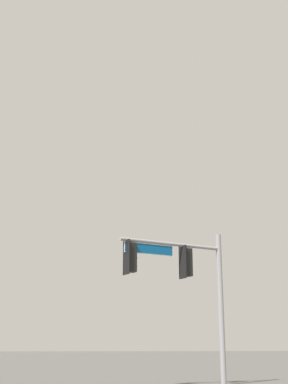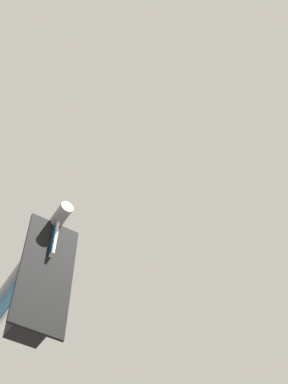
{
  "view_description": "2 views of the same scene",
  "coord_description": "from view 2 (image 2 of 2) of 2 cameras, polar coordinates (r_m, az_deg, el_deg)",
  "views": [
    {
      "loc": [
        1.45,
        11.36,
        1.38
      ],
      "look_at": [
        -4.9,
        -9.04,
        7.61
      ],
      "focal_mm": 50.0,
      "sensor_mm": 36.0,
      "label": 1
    },
    {
      "loc": [
        0.01,
        -8.24,
        1.33
      ],
      "look_at": [
        -3.57,
        -6.85,
        5.91
      ],
      "focal_mm": 50.0,
      "sensor_mm": 36.0,
      "label": 2
    }
  ],
  "objects": []
}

